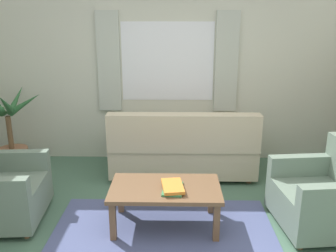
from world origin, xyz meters
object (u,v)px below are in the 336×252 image
at_px(coffee_table, 165,192).
at_px(book_stack_on_table, 173,187).
at_px(couch, 183,149).
at_px(potted_plant, 10,140).
at_px(armchair_right, 326,195).

distance_m(coffee_table, book_stack_on_table, 0.13).
bearing_deg(couch, potted_plant, -3.26).
height_order(armchair_right, book_stack_on_table, armchair_right).
bearing_deg(coffee_table, book_stack_on_table, -39.65).
xyz_separation_m(book_stack_on_table, potted_plant, (-2.25, 1.46, -0.02)).
distance_m(couch, armchair_right, 1.88).
bearing_deg(couch, coffee_table, 80.87).
height_order(couch, armchair_right, couch).
distance_m(coffee_table, potted_plant, 2.59).
bearing_deg(book_stack_on_table, potted_plant, 147.08).
height_order(couch, potted_plant, potted_plant).
bearing_deg(armchair_right, book_stack_on_table, -93.32).
bearing_deg(couch, book_stack_on_table, 84.48).
bearing_deg(book_stack_on_table, couch, 84.48).
relative_size(armchair_right, potted_plant, 0.75).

